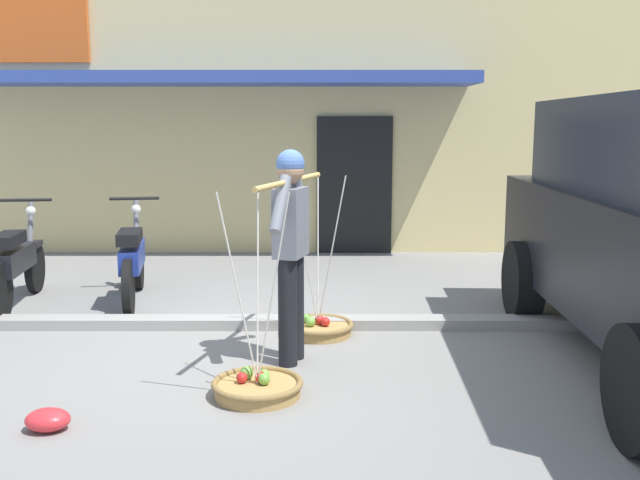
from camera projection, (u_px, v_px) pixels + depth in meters
The scene contains 9 objects.
ground_plane at pixel (253, 351), 5.97m from camera, with size 90.00×90.00×0.00m, color gray.
sidewalk_curb at pixel (260, 322), 6.66m from camera, with size 20.00×0.24×0.10m, color gray.
fruit_vendor at pixel (290, 242), 5.56m from camera, with size 0.46×1.49×1.70m.
fruit_basket_left_side at pixel (256, 386), 4.98m from camera, with size 0.65×0.65×1.45m.
fruit_basket_right_side at pixel (317, 327), 6.43m from camera, with size 0.65×0.65×1.45m.
motorcycle_nearest_shop at pixel (16, 264), 7.36m from camera, with size 0.54×1.82×1.09m.
motorcycle_second_in_row at pixel (132, 261), 7.53m from camera, with size 0.55×1.81×1.09m.
storefront_building at pixel (238, 112), 12.70m from camera, with size 13.00×6.00×4.20m.
plastic_litter_bag at pixel (47, 420), 4.41m from camera, with size 0.28×0.22×0.14m, color red.
Camera 1 is at (0.56, -5.75, 1.88)m, focal length 39.93 mm.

